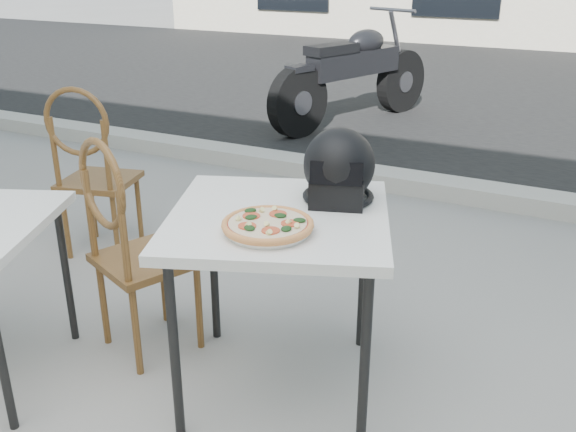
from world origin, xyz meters
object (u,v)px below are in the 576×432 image
at_px(plate, 268,230).
at_px(cafe_chair_side, 91,164).
at_px(cafe_table_main, 279,231).
at_px(helmet, 339,169).
at_px(motorcycle, 354,75).
at_px(pizza, 268,224).
at_px(cafe_chair_main, 129,237).

height_order(plate, cafe_chair_side, cafe_chair_side).
bearing_deg(cafe_table_main, cafe_chair_side, 157.56).
bearing_deg(helmet, cafe_table_main, -139.91).
distance_m(cafe_table_main, motorcycle, 4.31).
distance_m(cafe_table_main, pizza, 0.19).
height_order(helmet, cafe_chair_side, helmet).
height_order(pizza, motorcycle, motorcycle).
distance_m(helmet, cafe_chair_side, 1.67).
bearing_deg(plate, cafe_table_main, 105.31).
height_order(helmet, cafe_chair_main, helmet).
relative_size(helmet, cafe_chair_main, 0.36).
relative_size(cafe_table_main, cafe_chair_main, 1.04).
distance_m(plate, cafe_chair_main, 0.73).
relative_size(helmet, cafe_chair_side, 0.35).
relative_size(plate, motorcycle, 0.17).
bearing_deg(plate, cafe_chair_side, 153.00).
bearing_deg(plate, helmet, 76.41).
relative_size(cafe_chair_main, cafe_chair_side, 0.99).
bearing_deg(pizza, motorcycle, 107.42).
bearing_deg(cafe_table_main, pizza, -74.65).
height_order(cafe_table_main, pizza, pizza).
height_order(cafe_table_main, plate, plate).
distance_m(cafe_table_main, cafe_chair_main, 0.67).
bearing_deg(helmet, motorcycle, 92.41).
height_order(plate, motorcycle, motorcycle).
distance_m(helmet, motorcycle, 4.16).
xyz_separation_m(pizza, cafe_chair_main, (-0.69, 0.10, -0.23)).
height_order(pizza, cafe_chair_side, cafe_chair_side).
bearing_deg(plate, cafe_chair_main, 171.54).
xyz_separation_m(pizza, helmet, (0.09, 0.38, 0.09)).
bearing_deg(cafe_chair_main, helmet, -137.38).
xyz_separation_m(cafe_table_main, pizza, (0.04, -0.16, 0.10)).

